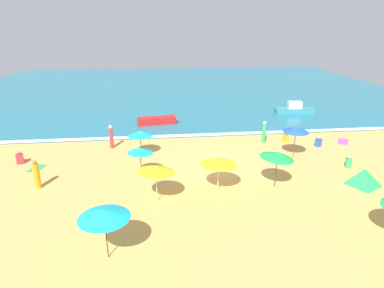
% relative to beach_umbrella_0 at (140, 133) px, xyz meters
% --- Properties ---
extents(ground_plane, '(60.00, 60.00, 0.00)m').
position_rel_beach_umbrella_0_xyz_m(ground_plane, '(5.16, -2.57, -1.66)').
color(ground_plane, '#E0A856').
extents(ocean_water, '(60.00, 44.00, 0.10)m').
position_rel_beach_umbrella_0_xyz_m(ocean_water, '(5.16, 25.43, -1.61)').
color(ocean_water, teal).
rests_on(ocean_water, ground_plane).
extents(wave_breaker_foam, '(57.00, 0.70, 0.01)m').
position_rel_beach_umbrella_0_xyz_m(wave_breaker_foam, '(5.16, 3.73, -1.56)').
color(wave_breaker_foam, white).
rests_on(wave_breaker_foam, ocean_water).
extents(beach_umbrella_0, '(2.20, 2.20, 1.86)m').
position_rel_beach_umbrella_0_xyz_m(beach_umbrella_0, '(0.00, 0.00, 0.00)').
color(beach_umbrella_0, '#4C3823').
rests_on(beach_umbrella_0, ground_plane).
extents(beach_umbrella_1, '(2.26, 2.24, 2.32)m').
position_rel_beach_umbrella_0_xyz_m(beach_umbrella_1, '(7.96, -5.98, 0.36)').
color(beach_umbrella_1, '#4C3823').
rests_on(beach_umbrella_1, ground_plane).
extents(beach_umbrella_4, '(2.96, 2.96, 2.28)m').
position_rel_beach_umbrella_0_xyz_m(beach_umbrella_4, '(-1.06, -11.25, 0.42)').
color(beach_umbrella_4, '#4C3823').
rests_on(beach_umbrella_4, ground_plane).
extents(beach_umbrella_6, '(1.64, 1.63, 2.01)m').
position_rel_beach_umbrella_0_xyz_m(beach_umbrella_6, '(0.12, -3.79, 0.15)').
color(beach_umbrella_6, '#4C3823').
rests_on(beach_umbrella_6, ground_plane).
extents(beach_umbrella_7, '(2.60, 2.60, 2.00)m').
position_rel_beach_umbrella_0_xyz_m(beach_umbrella_7, '(4.55, -5.97, 0.12)').
color(beach_umbrella_7, silver).
rests_on(beach_umbrella_7, ground_plane).
extents(beach_umbrella_8, '(2.85, 2.85, 2.18)m').
position_rel_beach_umbrella_0_xyz_m(beach_umbrella_8, '(1.03, -6.88, 0.26)').
color(beach_umbrella_8, silver).
rests_on(beach_umbrella_8, ground_plane).
extents(beach_umbrella_9, '(2.08, 2.09, 2.29)m').
position_rel_beach_umbrella_0_xyz_m(beach_umbrella_9, '(10.92, -1.62, 0.41)').
color(beach_umbrella_9, '#4C3823').
rests_on(beach_umbrella_9, ground_plane).
extents(beach_tent, '(2.00, 1.98, 1.08)m').
position_rel_beach_umbrella_0_xyz_m(beach_tent, '(13.25, -6.38, -1.12)').
color(beach_tent, green).
rests_on(beach_tent, ground_plane).
extents(beachgoer_0, '(0.36, 0.36, 1.83)m').
position_rel_beach_umbrella_0_xyz_m(beachgoer_0, '(-2.29, 1.69, -0.75)').
color(beachgoer_0, red).
rests_on(beachgoer_0, ground_plane).
extents(beachgoer_2, '(0.51, 0.51, 0.81)m').
position_rel_beach_umbrella_0_xyz_m(beachgoer_2, '(11.58, 1.48, -1.32)').
color(beachgoer_2, orange).
rests_on(beachgoer_2, ground_plane).
extents(beachgoer_3, '(0.47, 0.47, 0.86)m').
position_rel_beach_umbrella_0_xyz_m(beachgoer_3, '(13.83, -3.86, -1.28)').
color(beachgoer_3, green).
rests_on(beachgoer_3, ground_plane).
extents(beachgoer_5, '(0.48, 0.48, 1.77)m').
position_rel_beach_umbrella_0_xyz_m(beachgoer_5, '(-5.86, -4.54, -0.82)').
color(beachgoer_5, orange).
rests_on(beachgoer_5, ground_plane).
extents(beachgoer_6, '(0.56, 0.56, 0.88)m').
position_rel_beach_umbrella_0_xyz_m(beachgoer_6, '(-8.24, -0.61, -1.29)').
color(beachgoer_6, red).
rests_on(beachgoer_6, ground_plane).
extents(beachgoer_7, '(0.33, 0.33, 1.82)m').
position_rel_beach_umbrella_0_xyz_m(beachgoer_7, '(9.68, 1.43, -0.76)').
color(beachgoer_7, green).
rests_on(beachgoer_7, ground_plane).
extents(beachgoer_8, '(0.52, 0.52, 0.86)m').
position_rel_beach_umbrella_0_xyz_m(beachgoer_8, '(13.69, 0.19, -1.29)').
color(beachgoer_8, blue).
rests_on(beachgoer_8, ground_plane).
extents(beach_towel_0, '(1.16, 1.49, 0.01)m').
position_rel_beach_umbrella_0_xyz_m(beach_towel_0, '(-6.86, -1.64, -1.65)').
color(beach_towel_0, green).
rests_on(beach_towel_0, ground_plane).
extents(beach_towel_1, '(1.50, 1.70, 0.01)m').
position_rel_beach_umbrella_0_xyz_m(beach_towel_1, '(16.24, 1.00, -1.65)').
color(beach_towel_1, '#D84CA5').
rests_on(beach_towel_1, ground_plane).
extents(small_boat_0, '(3.67, 1.58, 0.65)m').
position_rel_beach_umbrella_0_xyz_m(small_boat_0, '(1.26, 7.46, -1.24)').
color(small_boat_0, red).
rests_on(small_boat_0, ocean_water).
extents(small_boat_1, '(4.10, 1.65, 1.21)m').
position_rel_beach_umbrella_0_xyz_m(small_boat_1, '(15.79, 9.91, -1.17)').
color(small_boat_1, teal).
rests_on(small_boat_1, ocean_water).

